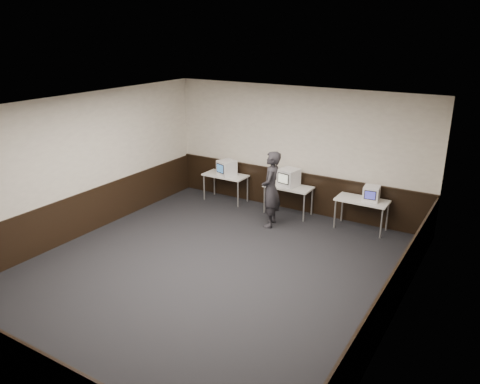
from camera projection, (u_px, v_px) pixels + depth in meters
The scene contains 18 objects.
floor at pixel (207, 272), 9.15m from camera, with size 8.00×8.00×0.00m, color black.
ceiling at pixel (203, 109), 8.09m from camera, with size 8.00×8.00×0.00m, color white.
back_wall at pixel (297, 150), 11.85m from camera, with size 7.00×7.00×0.00m, color beige.
front_wall at pixel (5, 295), 5.40m from camera, with size 7.00×7.00×0.00m, color beige.
left_wall at pixel (76, 168), 10.34m from camera, with size 8.00×8.00×0.00m, color beige.
right_wall at pixel (399, 237), 6.91m from camera, with size 8.00×8.00×0.00m, color beige.
wainscot_back at pixel (295, 191), 12.19m from camera, with size 6.98×0.04×1.00m, color black.
wainscot_front at pixel (21, 372), 5.78m from camera, with size 6.98×0.04×1.00m, color black.
wainscot_left at pixel (82, 214), 10.69m from camera, with size 0.04×7.98×1.00m, color black.
wainscot_right at pixel (389, 301), 7.28m from camera, with size 0.04×7.98×1.00m, color black.
wainscot_rail at pixel (295, 172), 12.01m from camera, with size 6.98×0.06×0.04m, color black.
desk_left at pixel (226, 177), 12.76m from camera, with size 1.20×0.60×0.75m.
desk_center at pixel (288, 189), 11.83m from camera, with size 1.20×0.60×0.75m.
desk_right at pixel (362, 202), 10.90m from camera, with size 1.20×0.60×0.75m.
emac_left at pixel (227, 168), 12.62m from camera, with size 0.53×0.55×0.41m.
emac_center at pixel (289, 177), 11.76m from camera, with size 0.52×0.54×0.44m.
emac_right at pixel (371, 194), 10.75m from camera, with size 0.39×0.41×0.35m.
person at pixel (271, 189), 11.04m from camera, with size 0.67×0.44×1.84m, color #242227.
Camera 1 is at (4.77, -6.60, 4.51)m, focal length 35.00 mm.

